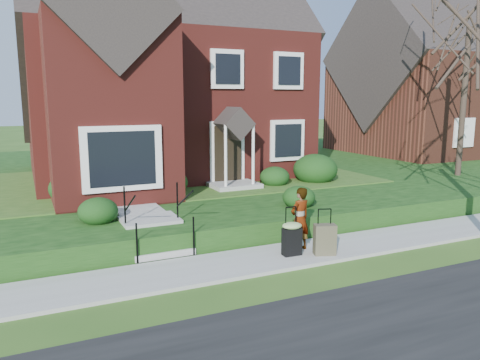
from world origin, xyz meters
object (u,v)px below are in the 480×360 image
woman (300,219)px  suitcase_black (292,237)px  front_steps (155,231)px  suitcase_olive (325,239)px

woman → suitcase_black: 0.55m
front_steps → suitcase_olive: 4.06m
front_steps → suitcase_black: size_ratio=1.79×
suitcase_black → suitcase_olive: size_ratio=1.06×
front_steps → woman: 3.51m
suitcase_olive → suitcase_black: bearing=177.7°
woman → suitcase_black: bearing=21.4°
woman → suitcase_black: woman is taller
front_steps → suitcase_olive: (3.39, -2.23, -0.04)m
suitcase_black → woman: bearing=37.2°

